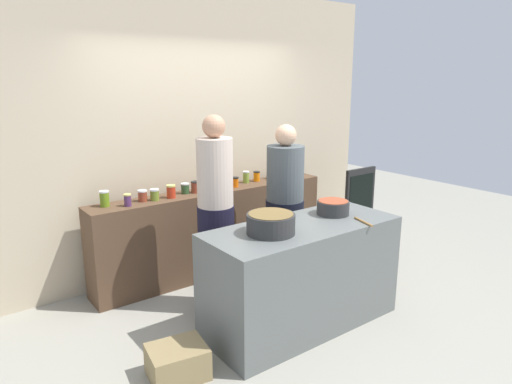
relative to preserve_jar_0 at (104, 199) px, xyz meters
name	(u,v)px	position (x,y,z in m)	size (l,w,h in m)	color
ground	(279,309)	(1.15, -1.15, -1.00)	(12.00, 12.00, 0.00)	gray
storefront_wall	(195,132)	(1.15, 0.30, 0.50)	(4.80, 0.12, 3.00)	#C1AE90
display_shelf	(215,231)	(1.15, -0.05, -0.54)	(2.70, 0.36, 0.92)	#513927
prep_table	(302,275)	(1.15, -1.45, -0.55)	(1.70, 0.70, 0.90)	#5C615F
preserve_jar_0	(104,199)	(0.00, 0.00, 0.00)	(0.09, 0.09, 0.15)	#5E7F1A
preserve_jar_1	(128,200)	(0.17, -0.12, -0.02)	(0.07, 0.07, 0.12)	#4F2C58
preserve_jar_2	(143,196)	(0.35, -0.04, -0.02)	(0.09, 0.09, 0.11)	brown
preserve_jar_3	(155,195)	(0.46, -0.07, -0.02)	(0.09, 0.09, 0.11)	olive
preserve_jar_4	(171,191)	(0.63, -0.08, -0.01)	(0.09, 0.09, 0.13)	red
preserve_jar_5	(185,188)	(0.83, -0.01, -0.02)	(0.09, 0.09, 0.11)	#2B4B28
preserve_jar_6	(195,187)	(0.93, -0.05, -0.01)	(0.09, 0.09, 0.12)	brown
preserve_jar_7	(206,185)	(1.06, -0.04, -0.01)	(0.07, 0.07, 0.12)	#3E105A
preserve_jar_8	(223,183)	(1.24, -0.10, 0.00)	(0.07, 0.07, 0.14)	yellow
preserve_jar_9	(235,182)	(1.40, -0.08, -0.02)	(0.08, 0.08, 0.11)	#E25F0D
preserve_jar_10	(246,177)	(1.62, 0.01, -0.01)	(0.07, 0.07, 0.13)	olive
preserve_jar_11	(257,176)	(1.76, 0.00, -0.02)	(0.08, 0.08, 0.11)	orange
preserve_jar_12	(272,174)	(1.98, -0.01, -0.02)	(0.08, 0.08, 0.11)	#5C8B24
preserve_jar_13	(290,172)	(2.22, -0.04, -0.01)	(0.09, 0.09, 0.12)	#B9321D
cooking_pot_left	(271,224)	(0.80, -1.45, -0.02)	(0.38, 0.38, 0.16)	#2D2D2D
cooking_pot_center	(333,208)	(1.56, -1.38, -0.04)	(0.29, 0.29, 0.13)	#2D2D2D
wooden_spoon	(363,222)	(1.59, -1.71, -0.09)	(0.02, 0.02, 0.25)	#9E703D
cook_with_tongs	(216,223)	(0.72, -0.76, -0.18)	(0.33, 0.33, 1.78)	black
cook_in_cap	(285,214)	(1.57, -0.72, -0.26)	(0.39, 0.39, 1.64)	black
bread_crate	(178,362)	(-0.06, -1.47, -0.88)	(0.40, 0.33, 0.23)	olive
chalkboard_sign	(359,210)	(2.84, -0.60, -0.47)	(0.47, 0.05, 1.04)	black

